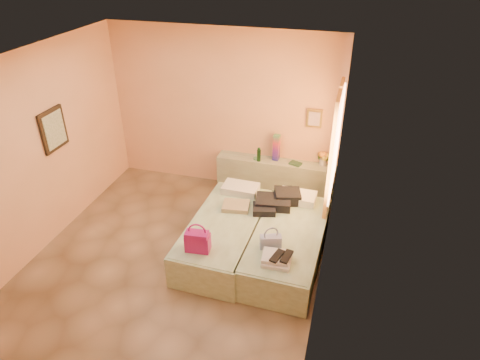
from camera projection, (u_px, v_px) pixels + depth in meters
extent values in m
plane|color=#9D805E|center=(178.00, 258.00, 6.14)|extent=(4.50, 4.50, 0.00)
cube|color=#F4B082|center=(224.00, 111.00, 7.30)|extent=(4.00, 0.02, 2.80)
cube|color=#F4B082|center=(36.00, 154.00, 5.90)|extent=(0.02, 4.50, 2.80)
cube|color=#F4B082|center=(329.00, 196.00, 4.97)|extent=(0.02, 4.50, 2.80)
cube|color=silver|center=(159.00, 63.00, 4.73)|extent=(4.00, 4.50, 0.02)
cube|color=#FFC99E|center=(337.00, 144.00, 5.96)|extent=(0.02, 1.10, 1.40)
cube|color=gold|center=(330.00, 170.00, 6.02)|extent=(0.05, 0.55, 2.20)
cube|color=gold|center=(334.00, 152.00, 6.52)|extent=(0.05, 0.45, 2.20)
cube|color=black|center=(53.00, 130.00, 6.13)|extent=(0.04, 0.50, 0.60)
cube|color=gold|center=(314.00, 118.00, 6.89)|extent=(0.25, 0.04, 0.30)
cube|color=#A8B896|center=(275.00, 177.00, 7.49)|extent=(2.05, 0.30, 0.65)
cube|color=beige|center=(226.00, 235.00, 6.21)|extent=(0.96, 2.03, 0.50)
cube|color=beige|center=(287.00, 245.00, 6.00)|extent=(0.96, 2.03, 0.50)
cylinder|color=#163E20|center=(259.00, 155.00, 7.27)|extent=(0.08, 0.08, 0.24)
cube|color=#AF1570|center=(276.00, 147.00, 7.26)|extent=(0.11, 0.11, 0.46)
cylinder|color=#519465|center=(257.00, 159.00, 7.37)|extent=(0.14, 0.14, 0.03)
cube|color=#264731|center=(295.00, 164.00, 7.21)|extent=(0.23, 0.20, 0.03)
cube|color=silver|center=(323.00, 157.00, 7.14)|extent=(0.24, 0.24, 0.29)
cube|color=#AF1570|center=(198.00, 241.00, 5.45)|extent=(0.33, 0.21, 0.29)
cube|color=tan|center=(236.00, 206.00, 6.34)|extent=(0.43, 0.37, 0.07)
cube|color=black|center=(276.00, 202.00, 6.35)|extent=(0.66, 0.66, 0.17)
cube|color=#3F4E99|center=(271.00, 242.00, 5.53)|extent=(0.30, 0.20, 0.18)
cube|color=silver|center=(277.00, 259.00, 5.29)|extent=(0.36, 0.31, 0.10)
cube|color=black|center=(282.00, 257.00, 5.24)|extent=(0.25, 0.30, 0.03)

